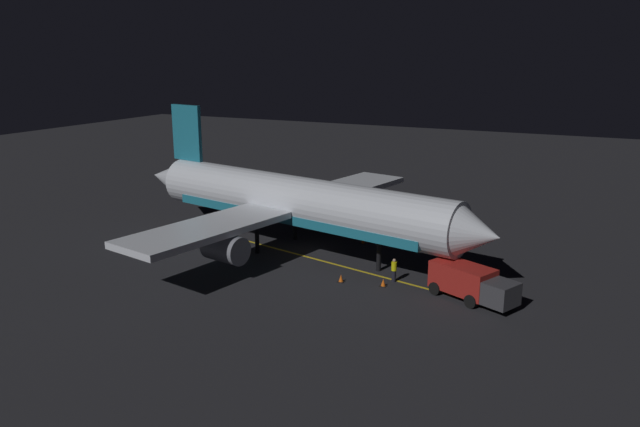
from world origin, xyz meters
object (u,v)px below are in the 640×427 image
Objects in this scene: traffic_cone_near_left at (383,283)px; traffic_cone_near_right at (341,279)px; airliner at (293,202)px; traffic_cone_under_wing at (363,241)px; catering_truck at (357,214)px; baggage_truck at (470,283)px; ground_crew_worker at (394,270)px.

traffic_cone_near_left is 1.00× the size of traffic_cone_near_right.
traffic_cone_under_wing is at bearing 132.93° from airliner.
airliner reaches higher than catering_truck.
traffic_cone_near_left is (0.13, -6.10, -0.96)m from baggage_truck.
traffic_cone_under_wing is at bearing 28.68° from catering_truck.
airliner is at bearing -47.07° from traffic_cone_under_wing.
airliner reaches higher than traffic_cone_under_wing.
baggage_truck is at bearing 91.23° from traffic_cone_near_left.
catering_truck reaches higher than traffic_cone_near_left.
airliner is at bearing -115.10° from traffic_cone_near_left.
traffic_cone_near_right is (14.38, 4.81, -0.95)m from catering_truck.
catering_truck is 5.76m from traffic_cone_under_wing.
baggage_truck is at bearing 45.52° from catering_truck.
airliner is at bearing -105.65° from baggage_truck.
ground_crew_worker is at bearing 163.68° from traffic_cone_near_left.
ground_crew_worker is 9.45m from traffic_cone_under_wing.
traffic_cone_near_right is (0.53, -3.07, 0.00)m from traffic_cone_near_left.
ground_crew_worker reaches higher than traffic_cone_under_wing.
ground_crew_worker is at bearing 33.11° from catering_truck.
baggage_truck reaches higher than ground_crew_worker.
ground_crew_worker reaches higher than traffic_cone_near_left.
baggage_truck is 14.28m from traffic_cone_under_wing.
ground_crew_worker is at bearing -100.79° from baggage_truck.
catering_truck is at bearing -134.48° from baggage_truck.
baggage_truck is 11.59× the size of traffic_cone_near_right.
traffic_cone_near_right is at bearing -85.90° from baggage_truck.
baggage_truck is 3.66× the size of ground_crew_worker.
catering_truck is at bearing -161.51° from traffic_cone_near_right.
traffic_cone_under_wing is (-9.40, -2.08, 0.00)m from traffic_cone_near_right.
baggage_truck reaches higher than traffic_cone_near_right.
airliner is 16.73m from baggage_truck.
traffic_cone_near_right is (5.10, 6.70, -3.88)m from airliner.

